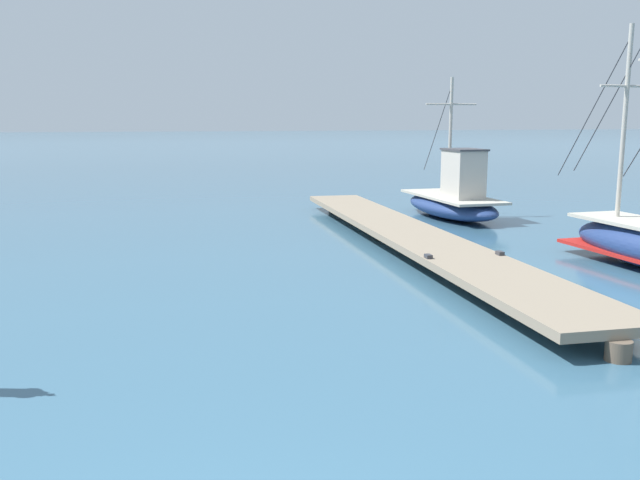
# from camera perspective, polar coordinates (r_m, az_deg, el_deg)

# --- Properties ---
(floating_dock) EXTENTS (3.20, 17.10, 0.53)m
(floating_dock) POSITION_cam_1_polar(r_m,az_deg,el_deg) (17.37, 7.59, 0.48)
(floating_dock) COLOR gray
(floating_dock) RESTS_ON ground
(fishing_boat_0) EXTENTS (2.20, 5.27, 4.65)m
(fishing_boat_0) POSITION_cam_1_polar(r_m,az_deg,el_deg) (23.00, 11.28, 3.42)
(fishing_boat_0) COLOR navy
(fishing_boat_0) RESTS_ON ground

